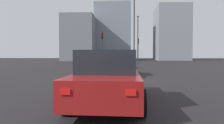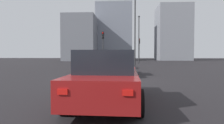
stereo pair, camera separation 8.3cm
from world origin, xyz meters
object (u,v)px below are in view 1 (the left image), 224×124
at_px(traffic_light_near_left, 102,41).
at_px(street_lamp_kerbside, 134,25).
at_px(car_maroon_lead, 115,62).
at_px(car_black_second, 116,65).
at_px(traffic_light_near_right, 138,45).
at_px(car_red_third, 109,78).
at_px(street_lamp_far, 138,36).

distance_m(traffic_light_near_left, street_lamp_kerbside, 4.73).
relative_size(car_maroon_lead, car_black_second, 0.95).
xyz_separation_m(car_maroon_lead, traffic_light_near_right, (14.79, -3.69, 2.44)).
xyz_separation_m(car_red_third, street_lamp_kerbside, (18.62, -1.90, 4.47)).
relative_size(car_red_third, traffic_light_near_left, 0.98).
bearing_deg(car_red_third, car_maroon_lead, 3.19).
relative_size(traffic_light_near_right, street_lamp_far, 0.56).
bearing_deg(traffic_light_near_left, traffic_light_near_right, 150.90).
height_order(traffic_light_near_right, street_lamp_kerbside, street_lamp_kerbside).
xyz_separation_m(car_black_second, traffic_light_near_left, (11.78, 2.20, 2.47)).
xyz_separation_m(traffic_light_near_right, street_lamp_kerbside, (-10.86, 1.40, 2.06)).
relative_size(traffic_light_near_left, street_lamp_kerbside, 0.49).
xyz_separation_m(traffic_light_near_left, traffic_light_near_right, (9.73, -5.54, -0.06)).
xyz_separation_m(street_lamp_kerbside, street_lamp_far, (7.46, -1.06, -0.65)).
bearing_deg(street_lamp_far, car_maroon_lead, 163.60).
distance_m(car_black_second, street_lamp_far, 18.76).
distance_m(car_maroon_lead, traffic_light_near_right, 15.44).
height_order(car_red_third, traffic_light_near_right, traffic_light_near_right).
distance_m(traffic_light_near_left, street_lamp_far, 8.31).
height_order(car_black_second, traffic_light_near_left, traffic_light_near_left).
xyz_separation_m(car_maroon_lead, car_black_second, (-6.73, -0.35, 0.03)).
height_order(traffic_light_near_right, street_lamp_far, street_lamp_far).
relative_size(car_maroon_lead, traffic_light_near_right, 1.02).
relative_size(car_red_third, street_lamp_far, 0.57).
height_order(street_lamp_kerbside, street_lamp_far, street_lamp_kerbside).
relative_size(traffic_light_near_left, traffic_light_near_right, 1.02).
xyz_separation_m(traffic_light_near_left, street_lamp_far, (6.33, -5.20, 1.35)).
distance_m(car_black_second, car_red_third, 7.96).
bearing_deg(car_red_third, traffic_light_near_right, -4.72).
height_order(car_black_second, street_lamp_kerbside, street_lamp_kerbside).
height_order(car_black_second, street_lamp_far, street_lamp_far).
bearing_deg(car_maroon_lead, traffic_light_near_right, -13.42).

